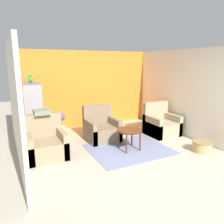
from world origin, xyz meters
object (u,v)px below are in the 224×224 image
object	(u,v)px
birdcage	(33,111)
potted_plant	(60,122)
armchair_right	(161,125)
parrot	(30,78)
wicker_basket	(202,146)
coffee_table	(129,132)
armchair_left	(46,144)
armchair_middle	(101,129)

from	to	relation	value
birdcage	potted_plant	world-z (taller)	birdcage
birdcage	potted_plant	distance (m)	0.82
armchair_right	parrot	bearing A→B (deg)	157.38
armchair_right	wicker_basket	world-z (taller)	armchair_right
armchair_right	potted_plant	distance (m)	2.92
coffee_table	armchair_left	xyz separation A→B (m)	(-1.85, 0.48, -0.16)
coffee_table	wicker_basket	size ratio (longest dim) A/B	1.31
coffee_table	wicker_basket	world-z (taller)	coffee_table
armchair_middle	wicker_basket	world-z (taller)	armchair_middle
wicker_basket	armchair_middle	bearing A→B (deg)	134.49
armchair_right	potted_plant	world-z (taller)	armchair_right
parrot	potted_plant	world-z (taller)	parrot
coffee_table	birdcage	distance (m)	2.75
birdcage	parrot	xyz separation A→B (m)	(-0.00, 0.00, 0.89)
coffee_table	potted_plant	bearing A→B (deg)	121.54
armchair_left	wicker_basket	xyz separation A→B (m)	(3.32, -1.35, -0.15)
parrot	wicker_basket	bearing A→B (deg)	-40.15
armchair_left	birdcage	size ratio (longest dim) A/B	0.60
armchair_left	armchair_right	bearing A→B (deg)	1.88
armchair_right	wicker_basket	size ratio (longest dim) A/B	2.01
armchair_left	birdcage	world-z (taller)	birdcage
parrot	wicker_basket	world-z (taller)	parrot
armchair_right	armchair_middle	bearing A→B (deg)	168.47
armchair_left	potted_plant	xyz separation A→B (m)	(0.67, 1.43, 0.07)
birdcage	armchair_middle	bearing A→B (deg)	-32.91
armchair_right	potted_plant	bearing A→B (deg)	153.01
wicker_basket	armchair_right	bearing A→B (deg)	91.74
armchair_left	potted_plant	distance (m)	1.58
coffee_table	potted_plant	xyz separation A→B (m)	(-1.18, 1.92, -0.10)
potted_plant	armchair_middle	bearing A→B (deg)	-48.16
birdcage	potted_plant	xyz separation A→B (m)	(0.72, -0.06, -0.39)
coffee_table	birdcage	world-z (taller)	birdcage
armchair_left	armchair_middle	xyz separation A→B (m)	(1.54, 0.46, 0.00)
birdcage	potted_plant	bearing A→B (deg)	-4.46
armchair_left	armchair_middle	world-z (taller)	same
armchair_right	coffee_table	bearing A→B (deg)	-157.46
armchair_middle	parrot	world-z (taller)	parrot
armchair_right	wicker_basket	bearing A→B (deg)	-88.26
coffee_table	armchair_middle	world-z (taller)	armchair_middle
armchair_left	wicker_basket	world-z (taller)	armchair_left
parrot	potted_plant	xyz separation A→B (m)	(0.72, -0.06, -1.29)
potted_plant	coffee_table	bearing A→B (deg)	-58.46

